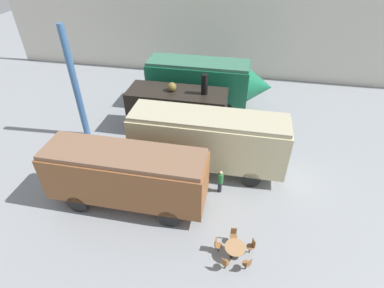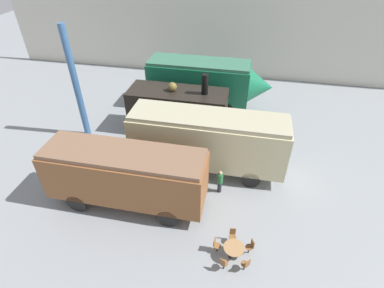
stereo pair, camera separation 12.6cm
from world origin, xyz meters
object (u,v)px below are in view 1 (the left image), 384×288
streamlined_locomotive (207,81)px  cafe_table_near (235,249)px  cafe_chair_0 (252,245)px  passenger_coach_wooden (126,174)px  passenger_coach_vintage (208,139)px  visitor_person (220,181)px  steam_locomotive (178,108)px

streamlined_locomotive → cafe_table_near: 14.47m
cafe_chair_0 → passenger_coach_wooden: bearing=-42.6°
passenger_coach_vintage → cafe_table_near: (2.27, -6.08, -1.71)m
cafe_table_near → streamlined_locomotive: bearing=104.2°
passenger_coach_wooden → cafe_table_near: (6.03, -2.32, -1.55)m
passenger_coach_wooden → visitor_person: (4.84, 1.81, -1.30)m
streamlined_locomotive → passenger_coach_vintage: (1.26, -7.84, -0.10)m
passenger_coach_vintage → cafe_chair_0: 6.70m
cafe_table_near → cafe_chair_0: bearing=26.8°
streamlined_locomotive → steam_locomotive: size_ratio=1.42×
streamlined_locomotive → cafe_chair_0: bearing=-72.4°
passenger_coach_vintage → passenger_coach_wooden: 5.32m
cafe_table_near → passenger_coach_vintage: bearing=110.5°
visitor_person → streamlined_locomotive: bearing=103.4°
passenger_coach_vintage → streamlined_locomotive: bearing=99.1°
cafe_chair_0 → cafe_table_near: bearing=0.0°
cafe_chair_0 → passenger_coach_vintage: bearing=-88.7°
steam_locomotive → cafe_table_near: bearing=-63.1°
visitor_person → cafe_chair_0: bearing=-62.3°
cafe_table_near → visitor_person: bearing=106.1°
passenger_coach_wooden → steam_locomotive: bearing=82.8°
cafe_table_near → visitor_person: size_ratio=0.63×
cafe_table_near → passenger_coach_wooden: bearing=159.0°
passenger_coach_wooden → cafe_table_near: bearing=-21.0°
steam_locomotive → cafe_table_near: steam_locomotive is taller
streamlined_locomotive → steam_locomotive: bearing=-111.4°
cafe_chair_0 → visitor_person: size_ratio=0.56×
streamlined_locomotive → visitor_person: size_ratio=6.41×
visitor_person → steam_locomotive: bearing=123.5°
streamlined_locomotive → passenger_coach_wooden: streamlined_locomotive is taller
passenger_coach_wooden → cafe_chair_0: (6.80, -1.93, -1.63)m
steam_locomotive → visitor_person: (3.87, -5.85, -1.11)m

